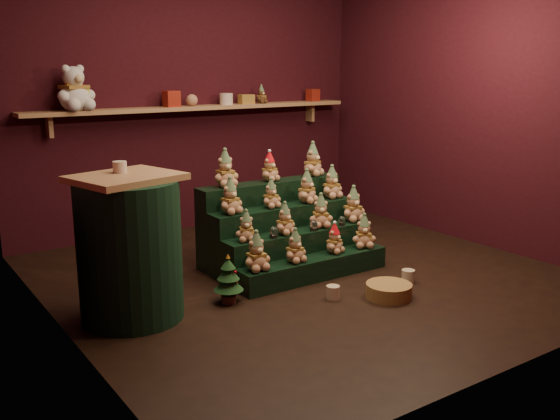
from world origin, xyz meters
TOP-DOWN VIEW (x-y plane):
  - ground at (0.00, 0.00)m, footprint 4.00×4.00m
  - back_wall at (0.00, 2.05)m, footprint 4.00×0.10m
  - front_wall at (0.00, -2.05)m, footprint 4.00×0.10m
  - left_wall at (-2.05, 0.00)m, footprint 0.10×4.00m
  - right_wall at (2.05, 0.00)m, footprint 0.10×4.00m
  - back_shelf at (0.00, 1.87)m, footprint 3.60×0.26m
  - riser_tier_front at (0.02, -0.09)m, footprint 1.40×0.22m
  - riser_tier_midfront at (0.02, 0.13)m, footprint 1.40×0.22m
  - riser_tier_midback at (0.02, 0.35)m, footprint 1.40×0.22m
  - riser_tier_back at (0.02, 0.57)m, footprint 1.40×0.22m
  - teddy_0 at (-0.55, -0.09)m, footprint 0.22×0.20m
  - teddy_1 at (-0.18, -0.10)m, footprint 0.22×0.20m
  - teddy_2 at (0.24, -0.08)m, footprint 0.22×0.21m
  - teddy_3 at (0.56, -0.09)m, footprint 0.27×0.26m
  - teddy_4 at (-0.51, 0.11)m, footprint 0.23×0.22m
  - teddy_5 at (-0.14, 0.11)m, footprint 0.22×0.21m
  - teddy_6 at (0.25, 0.13)m, footprint 0.26×0.25m
  - teddy_7 at (0.62, 0.13)m, footprint 0.23×0.21m
  - teddy_8 at (-0.52, 0.35)m, footprint 0.24×0.23m
  - teddy_9 at (-0.12, 0.34)m, footprint 0.19×0.18m
  - teddy_10 at (0.25, 0.33)m, footprint 0.27×0.26m
  - teddy_11 at (0.56, 0.36)m, footprint 0.23×0.21m
  - teddy_12 at (-0.43, 0.58)m, footprint 0.22×0.20m
  - teddy_13 at (0.02, 0.58)m, footprint 0.23×0.22m
  - teddy_14 at (0.50, 0.58)m, footprint 0.29×0.28m
  - snow_globe_a at (-0.28, 0.07)m, footprint 0.07×0.07m
  - snow_globe_b at (0.13, 0.07)m, footprint 0.07×0.07m
  - snow_globe_c at (0.44, 0.07)m, footprint 0.06×0.06m
  - side_table at (-1.53, -0.02)m, footprint 0.78×0.71m
  - table_ornament at (-1.53, 0.08)m, footprint 0.10×0.10m
  - mini_christmas_tree at (-0.84, -0.16)m, footprint 0.22×0.22m
  - mug_left at (-0.15, -0.54)m, footprint 0.10×0.10m
  - mug_right at (0.59, -0.61)m, footprint 0.11×0.11m
  - wicker_basket at (0.22, -0.76)m, footprint 0.37×0.37m
  - white_bear at (-1.28, 1.84)m, footprint 0.44×0.42m
  - brown_bear at (0.75, 1.84)m, footprint 0.16×0.15m
  - gift_tin_red_a at (-0.31, 1.85)m, footprint 0.14×0.14m
  - gift_tin_cream at (0.32, 1.85)m, footprint 0.14×0.14m
  - gift_tin_red_b at (1.47, 1.85)m, footprint 0.12×0.12m
  - shelf_plush_ball at (-0.09, 1.85)m, footprint 0.12×0.12m
  - scarf_gift_box at (0.56, 1.85)m, footprint 0.16×0.10m

SIDE VIEW (x-z plane):
  - ground at x=0.00m, z-range 0.00..0.00m
  - mug_left at x=-0.15m, z-range 0.00..0.10m
  - mug_right at x=0.59m, z-range 0.00..0.11m
  - wicker_basket at x=0.22m, z-range 0.00..0.11m
  - riser_tier_front at x=0.02m, z-range 0.00..0.18m
  - riser_tier_midfront at x=0.02m, z-range 0.00..0.36m
  - mini_christmas_tree at x=-0.84m, z-range -0.01..0.37m
  - riser_tier_midback at x=0.02m, z-range 0.00..0.54m
  - teddy_2 at x=0.24m, z-range 0.18..0.43m
  - teddy_1 at x=-0.18m, z-range 0.18..0.45m
  - teddy_3 at x=0.56m, z-range 0.18..0.47m
  - teddy_0 at x=-0.55m, z-range 0.18..0.49m
  - riser_tier_back at x=0.02m, z-range 0.00..0.72m
  - snow_globe_c at x=0.44m, z-range 0.36..0.44m
  - snow_globe_b at x=0.13m, z-range 0.36..0.45m
  - snow_globe_a at x=-0.28m, z-range 0.36..0.46m
  - teddy_4 at x=-0.51m, z-range 0.36..0.61m
  - teddy_5 at x=-0.14m, z-range 0.36..0.62m
  - side_table at x=-1.53m, z-range -0.01..1.01m
  - teddy_6 at x=0.25m, z-range 0.36..0.65m
  - teddy_7 at x=0.62m, z-range 0.36..0.67m
  - teddy_9 at x=-0.12m, z-range 0.54..0.79m
  - teddy_10 at x=0.25m, z-range 0.54..0.83m
  - teddy_8 at x=-0.52m, z-range 0.54..0.83m
  - teddy_11 at x=0.56m, z-range 0.54..0.83m
  - teddy_13 at x=0.02m, z-range 0.72..0.98m
  - teddy_14 at x=0.50m, z-range 0.72..1.03m
  - teddy_12 at x=-0.43m, z-range 0.72..1.03m
  - table_ornament at x=-1.53m, z-range 1.02..1.09m
  - back_shelf at x=0.00m, z-range 1.17..1.41m
  - scarf_gift_box at x=0.56m, z-range 1.32..1.42m
  - gift_tin_cream at x=0.32m, z-range 1.32..1.44m
  - shelf_plush_ball at x=-0.09m, z-range 1.32..1.44m
  - gift_tin_red_b at x=1.47m, z-range 1.32..1.46m
  - back_wall at x=0.00m, z-range 0.00..2.80m
  - front_wall at x=0.00m, z-range 0.00..2.80m
  - left_wall at x=-2.05m, z-range 0.00..2.80m
  - right_wall at x=2.05m, z-range 0.00..2.80m
  - gift_tin_red_a at x=-0.31m, z-range 1.32..1.48m
  - brown_bear at x=0.75m, z-range 1.32..1.51m
  - white_bear at x=-1.28m, z-range 1.32..1.84m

